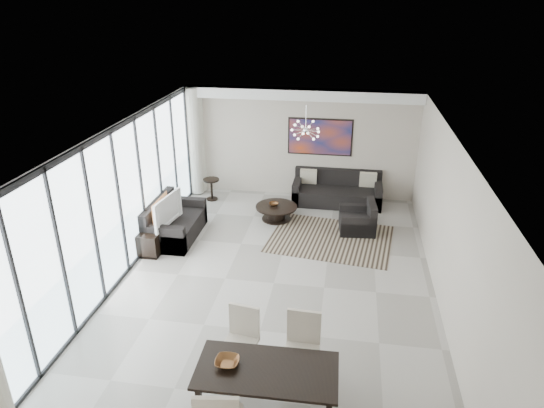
% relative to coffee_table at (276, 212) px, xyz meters
% --- Properties ---
extents(room_shell, '(6.00, 9.00, 2.90)m').
position_rel_coffee_table_xyz_m(room_shell, '(0.85, -2.81, 1.25)').
color(room_shell, '#A8A39B').
rests_on(room_shell, ground).
extents(window_wall, '(0.37, 8.95, 2.90)m').
position_rel_coffee_table_xyz_m(window_wall, '(-2.47, -2.81, 1.27)').
color(window_wall, silver).
rests_on(window_wall, floor).
extents(soffit, '(5.98, 0.40, 0.26)m').
position_rel_coffee_table_xyz_m(soffit, '(0.39, 1.49, 2.57)').
color(soffit, white).
rests_on(soffit, room_shell).
extents(painting, '(1.68, 0.04, 0.98)m').
position_rel_coffee_table_xyz_m(painting, '(0.89, 1.66, 1.45)').
color(painting, '#B53F19').
rests_on(painting, room_shell).
extents(chandelier, '(0.66, 0.66, 0.71)m').
position_rel_coffee_table_xyz_m(chandelier, '(0.69, -0.31, 2.15)').
color(chandelier, silver).
rests_on(chandelier, room_shell).
extents(rug, '(2.91, 2.38, 0.01)m').
position_rel_coffee_table_xyz_m(rug, '(1.37, -0.82, -0.19)').
color(rug, black).
rests_on(rug, floor).
extents(coffee_table, '(1.01, 1.01, 0.35)m').
position_rel_coffee_table_xyz_m(coffee_table, '(0.00, 0.00, 0.00)').
color(coffee_table, black).
rests_on(coffee_table, floor).
extents(bowl_coffee, '(0.28, 0.28, 0.07)m').
position_rel_coffee_table_xyz_m(bowl_coffee, '(-0.06, 0.01, 0.19)').
color(bowl_coffee, brown).
rests_on(bowl_coffee, coffee_table).
extents(sofa_main, '(2.28, 0.93, 0.83)m').
position_rel_coffee_table_xyz_m(sofa_main, '(1.42, 1.26, 0.08)').
color(sofa_main, black).
rests_on(sofa_main, floor).
extents(loveseat, '(0.97, 1.73, 0.87)m').
position_rel_coffee_table_xyz_m(loveseat, '(-2.16, -1.26, 0.09)').
color(loveseat, black).
rests_on(loveseat, floor).
extents(armchair, '(0.86, 0.91, 0.71)m').
position_rel_coffee_table_xyz_m(armchair, '(1.97, -0.30, 0.04)').
color(armchair, black).
rests_on(armchair, floor).
extents(side_table, '(0.42, 0.42, 0.58)m').
position_rel_coffee_table_xyz_m(side_table, '(-1.89, 0.94, 0.19)').
color(side_table, black).
rests_on(side_table, floor).
extents(tv_console, '(0.44, 1.58, 0.49)m').
position_rel_coffee_table_xyz_m(tv_console, '(-2.37, -1.57, 0.05)').
color(tv_console, black).
rests_on(tv_console, floor).
extents(television, '(0.31, 1.13, 0.65)m').
position_rel_coffee_table_xyz_m(television, '(-2.21, -1.62, 0.62)').
color(television, gray).
rests_on(television, tv_console).
extents(dining_table, '(1.82, 0.94, 0.75)m').
position_rel_coffee_table_xyz_m(dining_table, '(0.79, -5.91, 0.46)').
color(dining_table, black).
rests_on(dining_table, floor).
extents(dining_chair_nw, '(0.53, 0.53, 1.00)m').
position_rel_coffee_table_xyz_m(dining_chair_nw, '(0.28, -5.08, 0.38)').
color(dining_chair_nw, beige).
rests_on(dining_chair_nw, floor).
extents(dining_chair_ne, '(0.50, 0.50, 1.05)m').
position_rel_coffee_table_xyz_m(dining_chair_ne, '(1.16, -5.13, 0.40)').
color(dining_chair_ne, beige).
rests_on(dining_chair_ne, floor).
extents(bowl_dining, '(0.32, 0.32, 0.08)m').
position_rel_coffee_table_xyz_m(bowl_dining, '(0.27, -5.91, 0.59)').
color(bowl_dining, brown).
rests_on(bowl_dining, dining_table).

